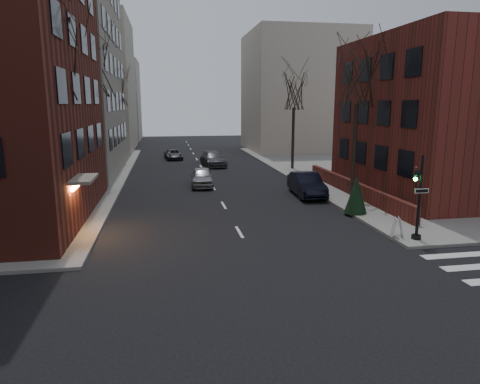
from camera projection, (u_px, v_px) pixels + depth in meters
name	position (u px, v px, depth m)	size (l,w,h in m)	color
ground	(324.00, 376.00, 10.28)	(160.00, 160.00, 0.00)	black
building_left_tan	(6.00, 16.00, 37.41)	(18.00, 18.00, 28.00)	#A09685
building_right_brick	(452.00, 117.00, 30.27)	(12.00, 14.00, 11.00)	maroon
low_wall_right	(353.00, 188.00, 30.04)	(0.35, 16.00, 1.00)	maroon
building_distant_la	(80.00, 85.00, 59.02)	(14.00, 16.00, 18.00)	#B6AC9A
building_distant_ra	(299.00, 92.00, 59.43)	(14.00, 14.00, 16.00)	#B6AC9A
building_distant_lb	(111.00, 101.00, 76.17)	(10.00, 12.00, 14.00)	#B6AC9A
traffic_signal	(418.00, 203.00, 19.91)	(0.76, 0.44, 4.00)	black
tree_left_a	(53.00, 61.00, 20.61)	(4.18, 4.18, 10.26)	#2D231C
tree_left_b	(92.00, 70.00, 32.10)	(4.40, 4.40, 10.80)	#2D231C
tree_left_c	(114.00, 89.00, 45.78)	(3.96, 3.96, 9.72)	#2D231C
tree_right_a	(358.00, 79.00, 27.50)	(3.96, 3.96, 9.72)	#2D231C
tree_right_b	(294.00, 92.00, 41.10)	(3.74, 3.74, 9.18)	#2D231C
streetlamp_near	(97.00, 137.00, 29.28)	(0.36, 0.36, 6.28)	black
streetlamp_far	(124.00, 124.00, 48.58)	(0.36, 0.36, 6.28)	black
parked_sedan	(307.00, 185.00, 30.31)	(1.75, 5.01, 1.65)	black
car_lane_silver	(202.00, 177.00, 33.97)	(1.74, 4.33, 1.47)	gray
car_lane_gray	(213.00, 159.00, 45.02)	(2.10, 5.16, 1.50)	#434248
car_lane_far	(173.00, 154.00, 50.62)	(1.90, 4.12, 1.14)	#403F44
sandwich_board	(397.00, 227.00, 20.58)	(0.42, 0.58, 0.93)	silver
evergreen_shrub	(356.00, 195.00, 24.92)	(1.31, 1.31, 2.18)	black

